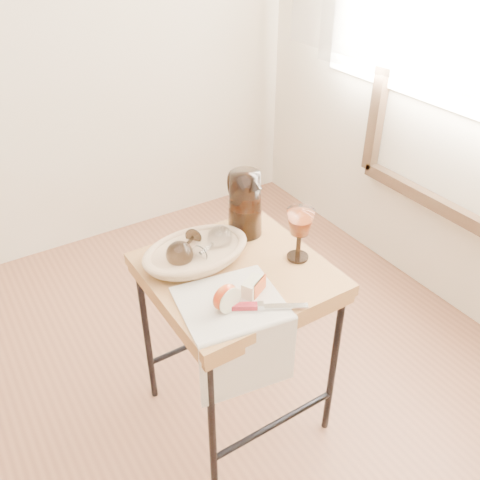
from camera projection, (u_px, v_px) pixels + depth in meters
side_table at (237, 346)px, 1.82m from camera, size 0.54×0.54×0.68m
tea_towel at (230, 302)px, 1.49m from camera, size 0.33×0.30×0.01m
bread_basket at (196, 254)px, 1.65m from camera, size 0.33×0.24×0.05m
goblet_lying_a at (186, 247)px, 1.63m from camera, size 0.16×0.15×0.09m
goblet_lying_b at (211, 245)px, 1.64m from camera, size 0.16×0.13×0.08m
pitcher at (245, 204)px, 1.74m from camera, size 0.16×0.24×0.27m
wine_goblet at (299, 235)px, 1.62m from camera, size 0.11×0.11×0.18m
apple_half at (225, 297)px, 1.44m from camera, size 0.09×0.06×0.08m
apple_wedge at (252, 287)px, 1.51m from camera, size 0.08×0.07×0.05m
table_knife at (263, 306)px, 1.46m from camera, size 0.21×0.14×0.02m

